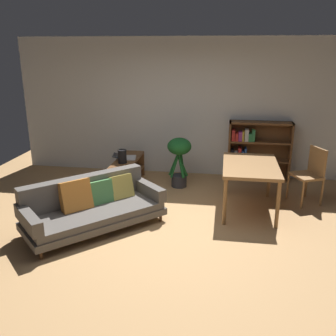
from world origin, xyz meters
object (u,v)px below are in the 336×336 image
Objects in this scene: open_laptop at (126,157)px; dining_table at (250,169)px; potted_floor_plant at (179,155)px; dining_chair_near at (310,172)px; bookshelf at (255,150)px; desk_speaker at (122,156)px; media_console at (127,173)px; fabric_couch at (92,205)px.

open_laptop is 0.36× the size of dining_table.
potted_floor_plant is 0.71× the size of dining_table.
open_laptop is 0.51× the size of potted_floor_plant.
open_laptop is at bearing 173.22° from dining_chair_near.
dining_chair_near is (3.24, -0.39, 0.00)m from open_laptop.
potted_floor_plant is 1.51m from dining_table.
desk_speaker is at bearing -156.70° from bookshelf.
potted_floor_plant is at bearing 7.45° from media_console.
open_laptop is 3.26m from dining_chair_near.
desk_speaker is 3.22m from dining_chair_near.
media_console is 2.36m from dining_table.
bookshelf reaches higher than desk_speaker.
open_laptop is at bearing 159.25° from dining_table.
dining_table is at bearing -13.65° from desk_speaker.
desk_speaker reaches higher than open_laptop.
open_laptop is 0.40× the size of bookshelf.
dining_table is (1.23, -0.88, 0.07)m from potted_floor_plant.
potted_floor_plant reaches higher than media_console.
open_laptop is at bearing 112.00° from media_console.
desk_speaker reaches higher than media_console.
media_console is 2.53m from bookshelf.
fabric_couch is at bearing -90.91° from open_laptop.
fabric_couch is at bearing -92.29° from media_console.
dining_chair_near is (1.01, 0.46, -0.15)m from dining_table.
dining_chair_near is (2.23, -0.42, -0.08)m from potted_floor_plant.
open_laptop is 2.52m from bookshelf.
bookshelf is (1.40, 0.69, -0.04)m from potted_floor_plant.
dining_table reaches higher than media_console.
dining_table is at bearing -18.85° from media_console.
dining_table is at bearing -96.36° from bookshelf.
potted_floor_plant reaches higher than fabric_couch.
bookshelf is (-0.83, 1.10, 0.04)m from dining_chair_near.
desk_speaker is 0.26× the size of dining_chair_near.
open_laptop is 2.40m from dining_table.
media_console is 0.30m from open_laptop.
open_laptop is 1.93× the size of desk_speaker.
bookshelf reaches higher than media_console.
bookshelf is (2.41, 0.72, 0.04)m from open_laptop.
bookshelf reaches higher than dining_table.
media_console is at bearing -68.00° from open_laptop.
fabric_couch is 4.18× the size of open_laptop.
dining_chair_near is (3.27, 1.40, 0.21)m from fabric_couch.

